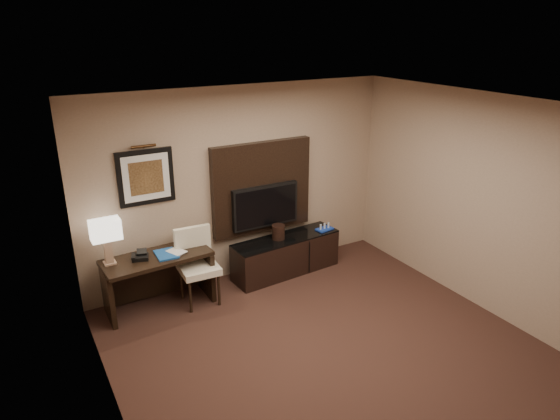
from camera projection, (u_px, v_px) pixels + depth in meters
floor at (344, 366)px, 5.36m from camera, size 4.50×5.00×0.01m
ceiling at (358, 113)px, 4.40m from camera, size 4.50×5.00×0.01m
wall_back at (240, 184)px, 6.91m from camera, size 4.50×0.01×2.70m
wall_left at (116, 314)px, 3.84m from camera, size 0.01×5.00×2.70m
wall_right at (502, 211)px, 5.92m from camera, size 0.01×5.00×2.70m
desk at (159, 281)px, 6.36m from camera, size 1.37×0.66×0.71m
credenza at (286, 255)px, 7.25m from camera, size 1.64×0.56×0.56m
tv_wall_panel at (262, 187)px, 7.03m from camera, size 1.50×0.12×1.30m
tv at (265, 206)px, 7.04m from camera, size 1.00×0.08×0.60m
artwork at (146, 177)px, 6.19m from camera, size 0.70×0.04×0.70m
picture_light at (144, 146)px, 6.01m from camera, size 0.04×0.04×0.30m
desk_chair at (199, 268)px, 6.40m from camera, size 0.50×0.57×0.99m
table_lamp at (107, 240)px, 5.93m from camera, size 0.41×0.27×0.61m
desk_phone at (140, 255)px, 6.13m from camera, size 0.24×0.22×0.10m
blue_folder at (166, 254)px, 6.26m from camera, size 0.27×0.34×0.02m
book at (170, 247)px, 6.21m from camera, size 0.17×0.09×0.24m
ice_bucket at (278, 232)px, 7.08m from camera, size 0.22×0.22×0.21m
minibar_tray at (325, 227)px, 7.41m from camera, size 0.27×0.19×0.09m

